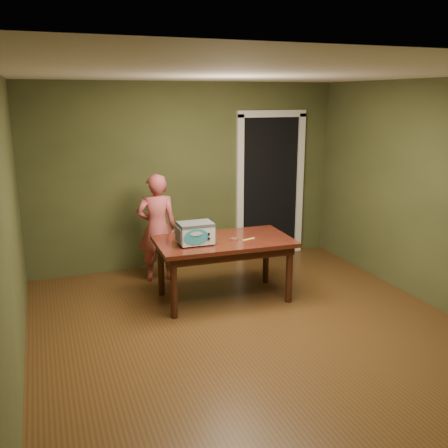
# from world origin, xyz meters

# --- Properties ---
(floor) EXTENTS (5.00, 5.00, 0.00)m
(floor) POSITION_xyz_m (0.00, 0.00, 0.00)
(floor) COLOR #503417
(floor) RESTS_ON ground
(room_shell) EXTENTS (4.52, 5.02, 2.61)m
(room_shell) POSITION_xyz_m (0.00, 0.00, 1.71)
(room_shell) COLOR #4B4F2A
(room_shell) RESTS_ON ground
(doorway) EXTENTS (1.10, 0.66, 2.25)m
(doorway) POSITION_xyz_m (1.30, 2.78, 1.06)
(doorway) COLOR black
(doorway) RESTS_ON ground
(dining_table) EXTENTS (1.63, 0.95, 0.75)m
(dining_table) POSITION_xyz_m (0.02, 1.04, 0.65)
(dining_table) COLOR #38140C
(dining_table) RESTS_ON floor
(toy_oven) EXTENTS (0.42, 0.29, 0.26)m
(toy_oven) POSITION_xyz_m (-0.36, 0.97, 0.89)
(toy_oven) COLOR #4C4F54
(toy_oven) RESTS_ON dining_table
(baking_pan) EXTENTS (0.10, 0.10, 0.02)m
(baking_pan) POSITION_xyz_m (0.12, 0.97, 0.76)
(baking_pan) COLOR silver
(baking_pan) RESTS_ON dining_table
(spatula) EXTENTS (0.18, 0.08, 0.01)m
(spatula) POSITION_xyz_m (0.29, 0.93, 0.75)
(spatula) COLOR #D6D25D
(spatula) RESTS_ON dining_table
(child) EXTENTS (0.56, 0.41, 1.44)m
(child) POSITION_xyz_m (-0.58, 1.96, 0.72)
(child) COLOR #C04F50
(child) RESTS_ON floor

